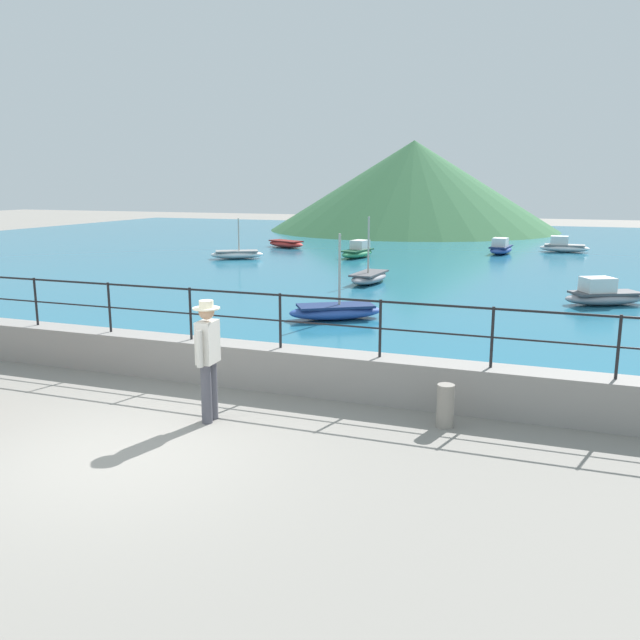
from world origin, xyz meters
name	(u,v)px	position (x,y,z in m)	size (l,w,h in m)	color
ground_plane	(117,455)	(0.00, 0.00, 0.00)	(120.00, 120.00, 0.00)	gray
promenade_wall	(235,363)	(0.00, 3.20, 0.35)	(20.00, 0.56, 0.70)	gray
railing	(234,307)	(0.00, 3.20, 1.32)	(18.44, 0.04, 0.90)	black
lake_water	(453,252)	(0.00, 25.84, 0.03)	(64.00, 44.32, 0.06)	#236B89
hill_main	(413,186)	(-5.23, 40.17, 3.11)	(20.34, 20.34, 6.23)	#33663D
person_walking	(208,355)	(0.49, 1.48, 0.98)	(0.38, 0.57, 1.75)	#4C4C56
bollard	(445,406)	(3.68, 2.41, 0.31)	(0.24, 0.24, 0.61)	gray
boat_0	(501,248)	(2.25, 25.61, 0.33)	(1.15, 2.39, 0.76)	#2D4C9E
boat_1	(336,311)	(-0.08, 8.60, 0.26)	(2.42, 1.99, 2.09)	#2D4C9E
boat_2	(237,254)	(-8.44, 19.46, 0.26)	(2.45, 1.90, 1.76)	white
boat_3	(286,244)	(-8.45, 24.95, 0.26)	(2.47, 1.73, 0.36)	red
boat_4	(358,252)	(-3.59, 21.78, 0.33)	(1.31, 2.43, 0.76)	#338C59
boat_5	(604,295)	(6.16, 13.00, 0.33)	(2.45, 1.91, 0.76)	gray
boat_6	(563,246)	(5.01, 27.56, 0.33)	(2.30, 0.91, 0.76)	white
boat_7	(369,277)	(-0.97, 14.57, 0.26)	(1.05, 2.35, 2.20)	gray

